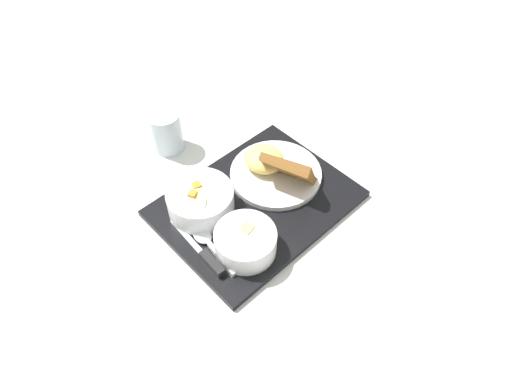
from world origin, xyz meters
name	(u,v)px	position (x,y,z in m)	size (l,w,h in m)	color
ground_plane	(256,206)	(0.00, 0.00, 0.00)	(4.00, 4.00, 0.00)	silver
serving_tray	(256,203)	(0.00, 0.00, 0.01)	(0.42, 0.33, 0.01)	black
bowl_salad	(200,200)	(-0.09, 0.07, 0.05)	(0.13, 0.13, 0.06)	white
bowl_soup	(245,240)	(-0.10, -0.06, 0.04)	(0.12, 0.12, 0.05)	white
plate_main	(276,169)	(0.08, 0.01, 0.04)	(0.20, 0.20, 0.10)	white
knife	(208,259)	(-0.17, -0.03, 0.02)	(0.04, 0.17, 0.02)	silver
spoon	(208,242)	(-0.14, 0.00, 0.02)	(0.05, 0.13, 0.01)	silver
glass_water	(165,134)	(0.00, 0.27, 0.04)	(0.07, 0.07, 0.10)	silver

